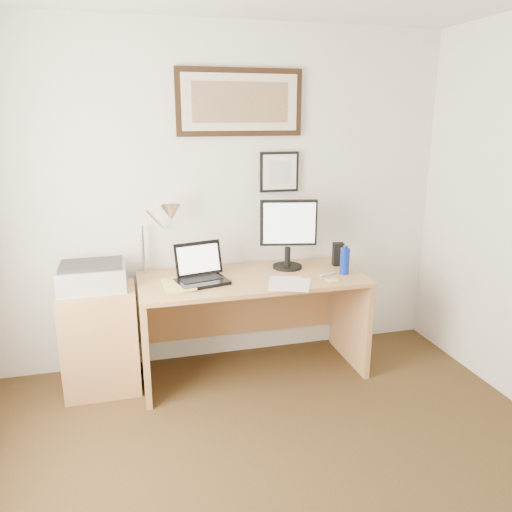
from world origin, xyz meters
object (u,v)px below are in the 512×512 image
object	(u,v)px
lcd_monitor	(288,231)
book	(163,286)
side_cabinet	(101,340)
printer	(92,276)
water_bottle	(345,261)
desk	(250,304)
laptop	(201,273)

from	to	relation	value
lcd_monitor	book	bearing A→B (deg)	-167.45
side_cabinet	printer	xyz separation A→B (m)	(-0.02, 0.04, 0.45)
water_bottle	side_cabinet	bearing A→B (deg)	174.95
side_cabinet	book	world-z (taller)	book
desk	lcd_monitor	world-z (taller)	lcd_monitor
book	laptop	size ratio (longest dim) A/B	0.73
desk	printer	world-z (taller)	printer
printer	desk	bearing A→B (deg)	-0.17
water_bottle	desk	size ratio (longest dim) A/B	0.12
water_bottle	lcd_monitor	world-z (taller)	lcd_monitor
laptop	printer	size ratio (longest dim) A/B	0.87
desk	printer	distance (m)	1.13
side_cabinet	lcd_monitor	size ratio (longest dim) A/B	1.40
water_bottle	desk	distance (m)	0.77
laptop	lcd_monitor	distance (m)	0.73
lcd_monitor	printer	size ratio (longest dim) A/B	1.18
side_cabinet	desk	distance (m)	1.08
desk	printer	bearing A→B (deg)	179.83
book	desk	bearing A→B (deg)	14.11
water_bottle	laptop	bearing A→B (deg)	174.54
desk	lcd_monitor	distance (m)	0.61
book	laptop	distance (m)	0.28
side_cabinet	laptop	xyz separation A→B (m)	(0.70, -0.05, 0.44)
laptop	side_cabinet	bearing A→B (deg)	175.56
side_cabinet	desk	world-z (taller)	desk
water_bottle	book	world-z (taller)	water_bottle
lcd_monitor	desk	bearing A→B (deg)	-170.69
side_cabinet	book	distance (m)	0.60
book	lcd_monitor	distance (m)	1.01
side_cabinet	water_bottle	world-z (taller)	water_bottle
desk	laptop	xyz separation A→B (m)	(-0.37, -0.09, 0.29)
water_bottle	laptop	xyz separation A→B (m)	(-1.03, 0.10, -0.04)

